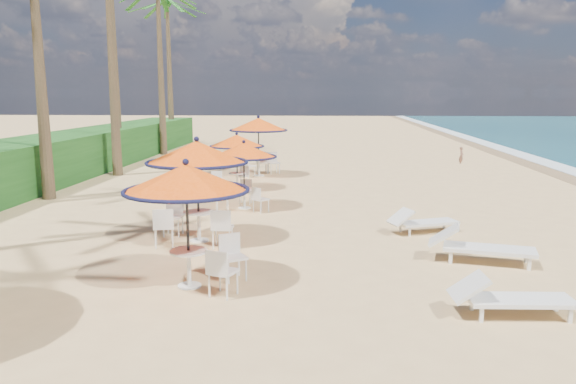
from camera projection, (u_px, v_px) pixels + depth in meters
The scene contains 13 objects.
ground at pixel (436, 288), 10.41m from camera, with size 160.00×160.00×0.00m, color tan.
scrub_hedge at pixel (35, 162), 21.98m from camera, with size 3.00×40.00×1.80m, color #194716.
station_0 at pixel (191, 190), 10.20m from camera, with size 2.31×2.31×2.41m.
station_1 at pixel (195, 165), 13.39m from camera, with size 2.46×2.46×2.56m.
station_2 at pixel (244, 159), 17.37m from camera, with size 2.06×2.06×2.15m.
station_3 at pixel (236, 146), 20.90m from camera, with size 2.06×2.06×2.15m.
station_4 at pixel (259, 132), 24.29m from camera, with size 2.52×2.52×2.63m.
lounger_near at pixel (508, 297), 9.06m from camera, with size 2.00×0.71×0.71m.
lounger_mid at pixel (478, 246), 11.97m from camera, with size 2.29×1.18×0.79m.
lounger_far at pixel (421, 221), 14.50m from camera, with size 1.94×1.22×0.66m.
palm_6 at pixel (158, 0), 31.71m from camera, with size 5.00×5.00×9.56m.
palm_7 at pixel (167, 12), 37.20m from camera, with size 5.00×5.00×9.71m.
person at pixel (461, 155), 28.60m from camera, with size 0.34×0.22×0.94m, color #8B5B46.
Camera 1 is at (-2.07, -10.11, 3.58)m, focal length 35.00 mm.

